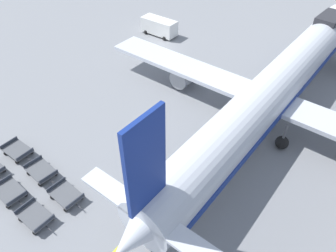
{
  "coord_description": "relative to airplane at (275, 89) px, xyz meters",
  "views": [
    {
      "loc": [
        27.9,
        -31.29,
        21.85
      ],
      "look_at": [
        13.66,
        -14.14,
        2.5
      ],
      "focal_mm": 35.0,
      "sensor_mm": 36.0,
      "label": 1
    }
  ],
  "objects": [
    {
      "name": "ground_plane",
      "position": [
        -18.95,
        4.1,
        -3.59
      ],
      "size": [
        500.0,
        500.0,
        0.0
      ],
      "primitive_type": "plane",
      "color": "gray"
    },
    {
      "name": "airplane",
      "position": [
        0.0,
        0.0,
        0.0
      ],
      "size": [
        39.05,
        45.04,
        12.24
      ],
      "color": "silver",
      "rests_on": "ground_plane"
    },
    {
      "name": "service_van",
      "position": [
        -21.55,
        7.5,
        -2.29
      ],
      "size": [
        5.52,
        2.8,
        2.39
      ],
      "color": "white",
      "rests_on": "ground_plane"
    },
    {
      "name": "baggage_dolly_row_near_col_b",
      "position": [
        -11.41,
        -22.67,
        -3.11
      ],
      "size": [
        3.33,
        1.93,
        0.92
      ],
      "color": "#515459",
      "rests_on": "ground_plane"
    },
    {
      "name": "baggage_dolly_row_near_col_c",
      "position": [
        -7.84,
        -22.69,
        -3.11
      ],
      "size": [
        3.33,
        1.92,
        0.92
      ],
      "color": "#515459",
      "rests_on": "ground_plane"
    },
    {
      "name": "baggage_dolly_row_mid_a_col_a",
      "position": [
        -15.21,
        -19.71,
        -3.11
      ],
      "size": [
        3.34,
        1.95,
        0.92
      ],
      "color": "#515459",
      "rests_on": "ground_plane"
    },
    {
      "name": "baggage_dolly_row_mid_a_col_b",
      "position": [
        -11.39,
        -19.77,
        -3.11
      ],
      "size": [
        3.34,
        1.95,
        0.92
      ],
      "color": "#515459",
      "rests_on": "ground_plane"
    },
    {
      "name": "baggage_dolly_row_mid_a_col_c",
      "position": [
        -7.69,
        -19.97,
        -3.11
      ],
      "size": [
        3.32,
        1.9,
        0.92
      ],
      "color": "#515459",
      "rests_on": "ground_plane"
    },
    {
      "name": "stand_guidance_stripe",
      "position": [
        -1.67,
        -9.55,
        -3.58
      ],
      "size": [
        1.11,
        27.75,
        0.01
      ],
      "color": "yellow",
      "rests_on": "ground_plane"
    }
  ]
}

